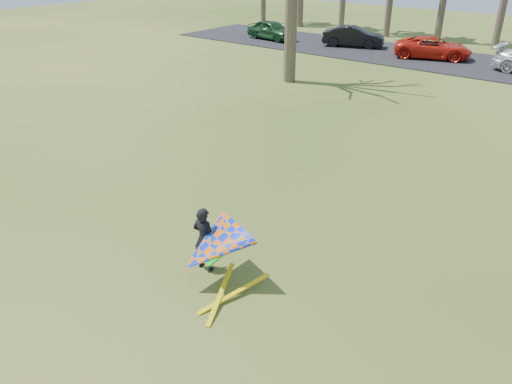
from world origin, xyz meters
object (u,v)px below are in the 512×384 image
Objects in this scene: car_0 at (272,30)px; car_1 at (354,37)px; car_2 at (433,48)px; kite_flyer at (211,247)px.

car_1 is at bearing -72.09° from car_0.
car_0 reaches higher than car_1.
car_2 is 25.72m from kite_flyer.
car_0 is 1.68× the size of kite_flyer.
car_0 is 0.87× the size of car_2.
kite_flyer is (4.69, -25.29, 0.14)m from car_2.
car_0 is 0.97× the size of car_1.
car_1 is 5.71m from car_2.
car_0 is 29.47m from kite_flyer.
car_1 is 0.89× the size of car_2.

